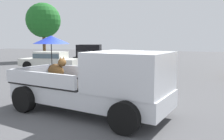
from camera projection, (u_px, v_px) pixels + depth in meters
name	position (u px, v px, depth m)	size (l,w,h in m)	color
ground_plane	(89.00, 112.00, 7.35)	(80.00, 80.00, 0.00)	#4C4C4F
pickup_truck_main	(100.00, 82.00, 7.03)	(5.31, 3.00, 2.37)	black
pickup_truck_far	(101.00, 56.00, 19.81)	(5.11, 3.17, 1.80)	black
parked_sedan_near	(51.00, 60.00, 17.62)	(4.45, 2.30, 1.33)	black
tree_by_lot	(43.00, 20.00, 24.34)	(3.53, 3.53, 5.95)	brown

